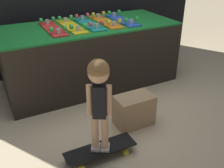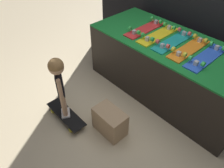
% 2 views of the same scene
% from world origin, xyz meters
% --- Properties ---
extents(ground_plane, '(16.00, 16.00, 0.00)m').
position_xyz_m(ground_plane, '(0.00, 0.00, 0.00)').
color(ground_plane, beige).
extents(display_rack, '(2.15, 0.92, 0.79)m').
position_xyz_m(display_rack, '(0.00, 0.57, 0.39)').
color(display_rack, black).
rests_on(display_rack, ground_plane).
extents(skateboard_red_on_rack, '(0.18, 0.67, 0.09)m').
position_xyz_m(skateboard_red_on_rack, '(-0.45, 0.56, 0.80)').
color(skateboard_red_on_rack, red).
rests_on(skateboard_red_on_rack, display_rack).
extents(skateboard_yellow_on_rack, '(0.18, 0.67, 0.09)m').
position_xyz_m(skateboard_yellow_on_rack, '(-0.23, 0.56, 0.80)').
color(skateboard_yellow_on_rack, yellow).
rests_on(skateboard_yellow_on_rack, display_rack).
extents(skateboard_teal_on_rack, '(0.18, 0.67, 0.09)m').
position_xyz_m(skateboard_teal_on_rack, '(0.00, 0.56, 0.80)').
color(skateboard_teal_on_rack, teal).
rests_on(skateboard_teal_on_rack, display_rack).
extents(skateboard_orange_on_rack, '(0.18, 0.67, 0.09)m').
position_xyz_m(skateboard_orange_on_rack, '(0.23, 0.56, 0.80)').
color(skateboard_orange_on_rack, orange).
rests_on(skateboard_orange_on_rack, display_rack).
extents(skateboard_blue_on_rack, '(0.18, 0.67, 0.09)m').
position_xyz_m(skateboard_blue_on_rack, '(0.45, 0.55, 0.80)').
color(skateboard_blue_on_rack, blue).
rests_on(skateboard_blue_on_rack, display_rack).
extents(skateboard_on_floor, '(0.62, 0.19, 0.09)m').
position_xyz_m(skateboard_on_floor, '(-0.49, -0.79, 0.07)').
color(skateboard_on_floor, black).
rests_on(skateboard_on_floor, ground_plane).
extents(child, '(0.19, 0.17, 0.82)m').
position_xyz_m(child, '(-0.49, -0.79, 0.67)').
color(child, silver).
rests_on(child, skateboard_on_floor).
extents(storage_box, '(0.38, 0.24, 0.32)m').
position_xyz_m(storage_box, '(0.01, -0.50, 0.16)').
color(storage_box, tan).
rests_on(storage_box, ground_plane).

